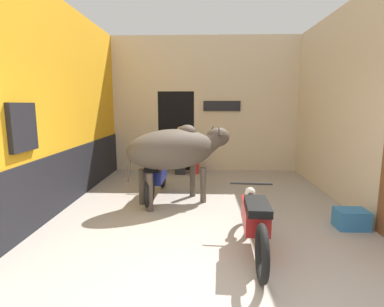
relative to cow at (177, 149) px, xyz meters
name	(u,v)px	position (x,y,z in m)	size (l,w,h in m)	color
ground_plane	(208,290)	(0.52, -2.64, -1.00)	(30.00, 30.00, 0.00)	#9E9389
wall_left_shopfront	(64,108)	(-2.03, 0.04, 0.72)	(0.25, 5.39, 3.55)	orange
wall_back_with_doorway	(196,113)	(0.27, 2.99, 0.55)	(4.91, 0.93, 3.55)	beige
wall_right_with_door	(354,106)	(3.06, 0.00, 0.76)	(0.22, 5.39, 3.55)	beige
cow	(177,149)	(0.00, 0.00, 0.00)	(2.04, 1.49, 1.42)	#4C4238
motorcycle_near	(255,218)	(1.10, -1.80, -0.58)	(0.58, 1.94, 0.73)	black
motorcycle_far	(157,176)	(-0.43, 0.35, -0.59)	(0.58, 1.95, 0.72)	black
shopkeeper_seated	(180,149)	(-0.11, 2.35, -0.35)	(0.39, 0.33, 1.23)	#282833
plastic_stool	(195,165)	(0.26, 2.36, -0.77)	(0.33, 0.33, 0.42)	red
crate	(351,219)	(2.63, -1.08, -0.86)	(0.44, 0.32, 0.28)	teal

